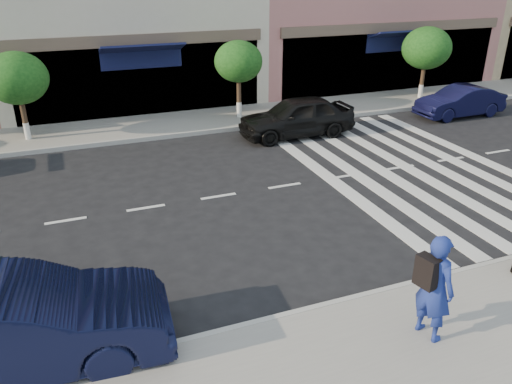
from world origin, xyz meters
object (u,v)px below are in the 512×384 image
object	(u,v)px
photographer	(435,287)
car_far_mid	(297,117)
car_near_mid	(12,327)
car_far_right	(460,102)

from	to	relation	value
photographer	car_far_mid	size ratio (longest dim) A/B	0.44
photographer	car_near_mid	size ratio (longest dim) A/B	0.40
photographer	car_near_mid	xyz separation A→B (m)	(-6.40, 1.83, -0.31)
car_far_mid	car_far_right	world-z (taller)	car_far_mid
photographer	car_near_mid	world-z (taller)	photographer
car_near_mid	car_far_right	bearing A→B (deg)	-57.21
photographer	car_far_right	bearing A→B (deg)	-56.33
car_far_mid	car_far_right	bearing A→B (deg)	89.42
photographer	car_near_mid	bearing A→B (deg)	61.02
car_near_mid	car_far_mid	world-z (taller)	car_near_mid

